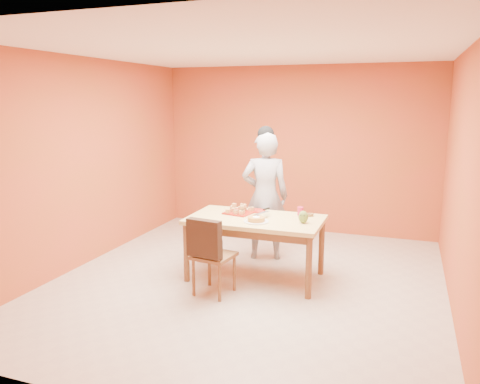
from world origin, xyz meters
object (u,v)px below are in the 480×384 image
(magenta_glass, at_px, (300,211))
(person, at_px, (265,196))
(dining_chair, at_px, (213,254))
(checker_tin, at_px, (309,215))
(egg_ornament, at_px, (303,217))
(sponge_cake, at_px, (256,219))
(red_dinner_plate, at_px, (256,211))
(pastry_platter, at_px, (239,213))
(dining_table, at_px, (255,225))

(magenta_glass, bearing_deg, person, 142.49)
(dining_chair, xyz_separation_m, person, (0.18, 1.38, 0.40))
(dining_chair, xyz_separation_m, checker_tin, (0.88, 0.93, 0.31))
(egg_ornament, bearing_deg, checker_tin, 107.18)
(person, relative_size, checker_tin, 17.07)
(sponge_cake, bearing_deg, checker_tin, 43.14)
(magenta_glass, bearing_deg, red_dinner_plate, 177.91)
(red_dinner_plate, height_order, sponge_cake, sponge_cake)
(red_dinner_plate, height_order, egg_ornament, egg_ornament)
(person, height_order, magenta_glass, person)
(egg_ornament, xyz_separation_m, checker_tin, (0.00, 0.35, -0.06))
(pastry_platter, bearing_deg, dining_table, -28.85)
(dining_table, xyz_separation_m, egg_ornament, (0.59, -0.05, 0.17))
(egg_ornament, bearing_deg, pastry_platter, -175.17)
(pastry_platter, bearing_deg, sponge_cake, -45.09)
(magenta_glass, bearing_deg, dining_table, -148.16)
(pastry_platter, xyz_separation_m, egg_ornament, (0.85, -0.19, 0.06))
(person, xyz_separation_m, checker_tin, (0.70, -0.45, -0.09))
(dining_table, bearing_deg, checker_tin, 27.05)
(pastry_platter, xyz_separation_m, checker_tin, (0.85, 0.16, 0.01))
(egg_ornament, bearing_deg, red_dinner_plate, 169.17)
(checker_tin, bearing_deg, sponge_cake, -136.86)
(person, bearing_deg, checker_tin, 131.64)
(pastry_platter, relative_size, checker_tin, 3.12)
(magenta_glass, xyz_separation_m, checker_tin, (0.11, 0.00, -0.04))
(red_dinner_plate, bearing_deg, sponge_cake, -72.46)
(person, height_order, egg_ornament, person)
(magenta_glass, distance_m, checker_tin, 0.12)
(person, height_order, red_dinner_plate, person)
(dining_chair, xyz_separation_m, magenta_glass, (0.77, 0.93, 0.34))
(pastry_platter, bearing_deg, magenta_glass, 11.84)
(magenta_glass, bearing_deg, dining_chair, -129.75)
(dining_table, relative_size, sponge_cake, 7.98)
(person, distance_m, checker_tin, 0.84)
(person, relative_size, sponge_cake, 8.66)
(red_dinner_plate, relative_size, checker_tin, 2.25)
(sponge_cake, xyz_separation_m, magenta_glass, (0.41, 0.49, 0.02))
(red_dinner_plate, xyz_separation_m, checker_tin, (0.68, -0.02, 0.01))
(egg_ornament, xyz_separation_m, magenta_glass, (-0.11, 0.35, -0.02))
(dining_table, height_order, dining_chair, dining_chair)
(dining_table, bearing_deg, egg_ornament, -4.45)
(person, bearing_deg, dining_chair, 66.74)
(red_dinner_plate, height_order, checker_tin, checker_tin)
(checker_tin, bearing_deg, person, 147.38)
(person, relative_size, red_dinner_plate, 7.58)
(dining_table, bearing_deg, dining_chair, -114.72)
(sponge_cake, bearing_deg, red_dinner_plate, 107.54)
(dining_table, height_order, red_dinner_plate, red_dinner_plate)
(red_dinner_plate, distance_m, sponge_cake, 0.53)
(red_dinner_plate, bearing_deg, magenta_glass, -2.09)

